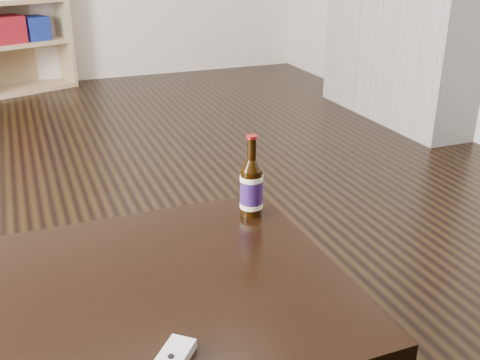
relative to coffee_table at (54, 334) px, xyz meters
name	(u,v)px	position (x,y,z in m)	size (l,w,h in m)	color
floor	(5,293)	(-0.14, 0.79, -0.38)	(5.00, 6.00, 0.01)	black
coffee_table	(54,334)	(0.00, 0.00, 0.00)	(1.14, 0.67, 0.43)	black
beer_bottle	(251,188)	(0.50, 0.22, 0.13)	(0.06, 0.06, 0.21)	black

